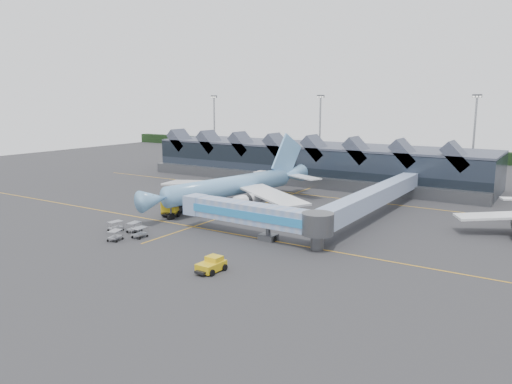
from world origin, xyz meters
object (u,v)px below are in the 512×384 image
Objects in this scene: jet_bridge at (262,216)px; fuel_truck at (176,202)px; main_airliner at (235,185)px; pushback_tug at (211,265)px.

jet_bridge reaches higher than fuel_truck.
fuel_truck is at bearing 165.74° from jet_bridge.
main_airliner is 12.62m from fuel_truck.
main_airliner reaches higher than jet_bridge.
pushback_tug is (2.53, -15.83, -2.81)m from jet_bridge.
main_airliner is 4.15× the size of fuel_truck.
jet_bridge is 24.50m from fuel_truck.
jet_bridge is 6.29× the size of pushback_tug.
fuel_truck is 34.54m from pushback_tug.
jet_bridge is (17.35, -17.76, -0.51)m from main_airliner.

